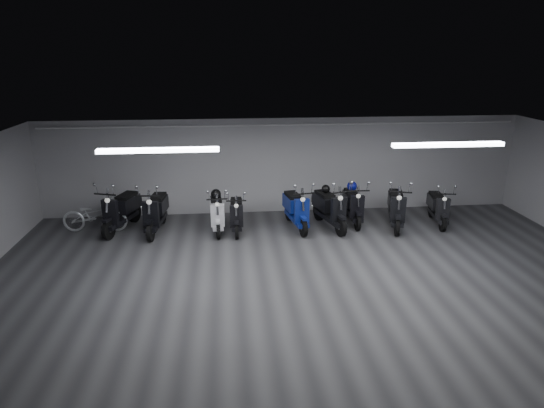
{
  "coord_description": "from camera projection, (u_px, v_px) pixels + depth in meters",
  "views": [
    {
      "loc": [
        -1.65,
        -8.37,
        4.61
      ],
      "look_at": [
        -0.58,
        2.5,
        1.05
      ],
      "focal_mm": 31.02,
      "sensor_mm": 36.0,
      "label": 1
    }
  ],
  "objects": [
    {
      "name": "scooter_5",
      "position": [
        330.0,
        202.0,
        12.66
      ],
      "size": [
        1.14,
        2.09,
        1.48
      ],
      "primitive_type": null,
      "rotation": [
        0.0,
        0.0,
        0.25
      ],
      "color": "black",
      "rests_on": "floor"
    },
    {
      "name": "scooter_2",
      "position": [
        217.0,
        207.0,
        12.48
      ],
      "size": [
        0.69,
        1.8,
        1.32
      ],
      "primitive_type": null,
      "rotation": [
        0.0,
        0.0,
        0.06
      ],
      "color": "white",
      "rests_on": "floor"
    },
    {
      "name": "back_wall",
      "position": [
        283.0,
        166.0,
        13.81
      ],
      "size": [
        14.0,
        0.01,
        2.8
      ],
      "primitive_type": "cube",
      "color": "#AEAEB0",
      "rests_on": "ground"
    },
    {
      "name": "bicycle",
      "position": [
        94.0,
        212.0,
        12.48
      ],
      "size": [
        1.73,
        0.7,
        1.09
      ],
      "primitive_type": "imported",
      "rotation": [
        0.0,
        0.0,
        1.51
      ],
      "color": "silver",
      "rests_on": "floor"
    },
    {
      "name": "scooter_1",
      "position": [
        155.0,
        205.0,
        12.37
      ],
      "size": [
        0.86,
        2.05,
        1.49
      ],
      "primitive_type": null,
      "rotation": [
        0.0,
        0.0,
        -0.1
      ],
      "color": "black",
      "rests_on": "floor"
    },
    {
      "name": "scooter_7",
      "position": [
        353.0,
        199.0,
        13.07
      ],
      "size": [
        0.69,
        1.87,
        1.37
      ],
      "primitive_type": null,
      "rotation": [
        0.0,
        0.0,
        -0.04
      ],
      "color": "black",
      "rests_on": "floor"
    },
    {
      "name": "scooter_8",
      "position": [
        397.0,
        201.0,
        12.72
      ],
      "size": [
        1.16,
        2.08,
        1.47
      ],
      "primitive_type": null,
      "rotation": [
        0.0,
        0.0,
        -0.27
      ],
      "color": "black",
      "rests_on": "floor"
    },
    {
      "name": "helmet_0",
      "position": [
        326.0,
        189.0,
        12.81
      ],
      "size": [
        0.23,
        0.23,
        0.23
      ],
      "primitive_type": "sphere",
      "color": "black",
      "rests_on": "scooter_5"
    },
    {
      "name": "fluor_strip_left",
      "position": [
        158.0,
        150.0,
        9.33
      ],
      "size": [
        2.4,
        0.18,
        0.08
      ],
      "primitive_type": "cube",
      "color": "white",
      "rests_on": "ceiling"
    },
    {
      "name": "scooter_4",
      "position": [
        296.0,
        203.0,
        12.64
      ],
      "size": [
        0.94,
        2.01,
        1.44
      ],
      "primitive_type": null,
      "rotation": [
        0.0,
        0.0,
        0.16
      ],
      "color": "navy",
      "rests_on": "floor"
    },
    {
      "name": "scooter_0",
      "position": [
        120.0,
        204.0,
        12.47
      ],
      "size": [
        1.28,
        2.11,
        1.49
      ],
      "primitive_type": null,
      "rotation": [
        0.0,
        0.0,
        -0.33
      ],
      "color": "black",
      "rests_on": "floor"
    },
    {
      "name": "floor",
      "position": [
        313.0,
        291.0,
        9.51
      ],
      "size": [
        14.0,
        10.0,
        0.01
      ],
      "primitive_type": "cube",
      "color": "#3A3A3D",
      "rests_on": "ground"
    },
    {
      "name": "scooter_9",
      "position": [
        439.0,
        202.0,
        12.97
      ],
      "size": [
        0.86,
        1.81,
        1.29
      ],
      "primitive_type": null,
      "rotation": [
        0.0,
        0.0,
        -0.17
      ],
      "color": "black",
      "rests_on": "floor"
    },
    {
      "name": "helmet_1",
      "position": [
        216.0,
        194.0,
        12.62
      ],
      "size": [
        0.28,
        0.28,
        0.28
      ],
      "primitive_type": "sphere",
      "color": "black",
      "rests_on": "scooter_2"
    },
    {
      "name": "helmet_2",
      "position": [
        352.0,
        186.0,
        13.22
      ],
      "size": [
        0.28,
        0.28,
        0.28
      ],
      "primitive_type": "sphere",
      "color": "navy",
      "rests_on": "scooter_7"
    },
    {
      "name": "ceiling",
      "position": [
        317.0,
        154.0,
        8.64
      ],
      "size": [
        14.0,
        10.0,
        0.01
      ],
      "primitive_type": "cube",
      "color": "gray",
      "rests_on": "ground"
    },
    {
      "name": "conduit",
      "position": [
        284.0,
        125.0,
        13.35
      ],
      "size": [
        13.6,
        0.05,
        0.05
      ],
      "primitive_type": "cylinder",
      "rotation": [
        0.0,
        1.57,
        0.0
      ],
      "color": "white",
      "rests_on": "back_wall"
    },
    {
      "name": "fluor_strip_right",
      "position": [
        448.0,
        145.0,
        9.88
      ],
      "size": [
        2.4,
        0.18,
        0.08
      ],
      "primitive_type": "cube",
      "color": "white",
      "rests_on": "ceiling"
    },
    {
      "name": "scooter_3",
      "position": [
        236.0,
        208.0,
        12.47
      ],
      "size": [
        0.6,
        1.71,
        1.27
      ],
      "primitive_type": null,
      "rotation": [
        0.0,
        0.0,
        -0.02
      ],
      "color": "black",
      "rests_on": "floor"
    }
  ]
}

